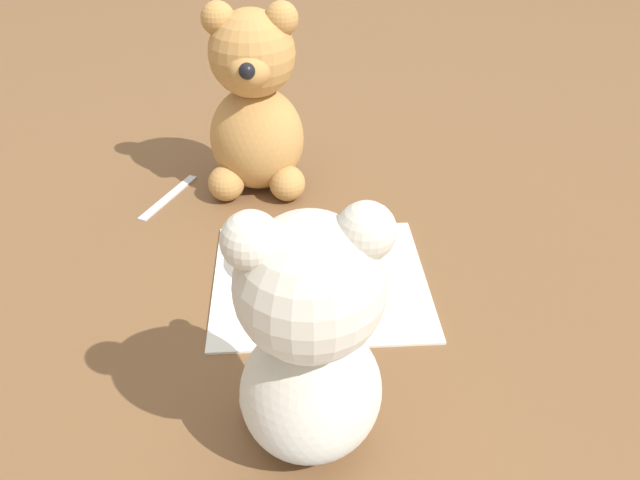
{
  "coord_description": "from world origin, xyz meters",
  "views": [
    {
      "loc": [
        0.03,
        0.54,
        0.44
      ],
      "look_at": [
        0.0,
        0.0,
        0.06
      ],
      "focal_mm": 35.0,
      "sensor_mm": 36.0,
      "label": 1
    }
  ],
  "objects_px": {
    "teddy_bear_cream": "(310,341)",
    "cupcake_near_tan_bear": "(268,257)",
    "teddy_bear_tan": "(255,107)",
    "cupcake_near_cream_bear": "(334,297)",
    "teaspoon": "(169,196)"
  },
  "relations": [
    {
      "from": "teddy_bear_cream",
      "to": "cupcake_near_tan_bear",
      "type": "relative_size",
      "value": 3.51
    },
    {
      "from": "teddy_bear_cream",
      "to": "teddy_bear_tan",
      "type": "distance_m",
      "value": 0.43
    },
    {
      "from": "teddy_bear_cream",
      "to": "cupcake_near_cream_bear",
      "type": "xyz_separation_m",
      "value": [
        -0.03,
        -0.15,
        -0.08
      ]
    },
    {
      "from": "cupcake_near_cream_bear",
      "to": "teaspoon",
      "type": "distance_m",
      "value": 0.33
    },
    {
      "from": "teaspoon",
      "to": "cupcake_near_tan_bear",
      "type": "bearing_deg",
      "value": 62.58
    },
    {
      "from": "teddy_bear_cream",
      "to": "cupcake_near_cream_bear",
      "type": "height_order",
      "value": "teddy_bear_cream"
    },
    {
      "from": "teddy_bear_tan",
      "to": "cupcake_near_tan_bear",
      "type": "distance_m",
      "value": 0.23
    },
    {
      "from": "teddy_bear_cream",
      "to": "cupcake_near_tan_bear",
      "type": "bearing_deg",
      "value": -85.58
    },
    {
      "from": "teddy_bear_cream",
      "to": "cupcake_near_cream_bear",
      "type": "bearing_deg",
      "value": -106.71
    },
    {
      "from": "teddy_bear_tan",
      "to": "cupcake_near_cream_bear",
      "type": "bearing_deg",
      "value": -70.69
    },
    {
      "from": "teaspoon",
      "to": "cupcake_near_cream_bear",
      "type": "bearing_deg",
      "value": 64.05
    },
    {
      "from": "cupcake_near_tan_bear",
      "to": "teaspoon",
      "type": "height_order",
      "value": "cupcake_near_tan_bear"
    },
    {
      "from": "cupcake_near_cream_bear",
      "to": "teaspoon",
      "type": "bearing_deg",
      "value": -51.92
    },
    {
      "from": "teddy_bear_cream",
      "to": "cupcake_near_cream_bear",
      "type": "distance_m",
      "value": 0.17
    },
    {
      "from": "cupcake_near_tan_bear",
      "to": "teaspoon",
      "type": "distance_m",
      "value": 0.23
    }
  ]
}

